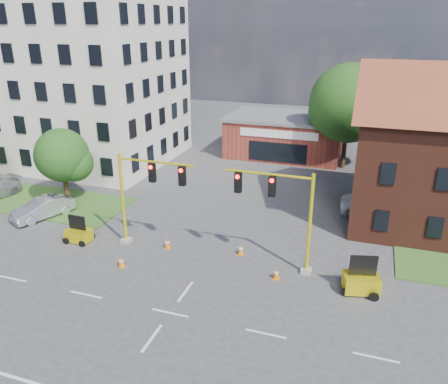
# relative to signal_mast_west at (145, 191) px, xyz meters

# --- Properties ---
(ground) EXTENTS (120.00, 120.00, 0.00)m
(ground) POSITION_rel_signal_mast_west_xyz_m (4.36, -6.00, -3.92)
(ground) COLOR #3C3D3F
(ground) RESTS_ON ground
(grass_verge_nw) EXTENTS (22.00, 6.00, 0.08)m
(grass_verge_nw) POSITION_rel_signal_mast_west_xyz_m (-15.64, 4.00, -3.88)
(grass_verge_nw) COLOR #305A21
(grass_verge_nw) RESTS_ON ground
(lane_markings) EXTENTS (60.00, 36.00, 0.01)m
(lane_markings) POSITION_rel_signal_mast_west_xyz_m (4.36, -9.00, -3.91)
(lane_markings) COLOR white
(lane_markings) RESTS_ON ground
(office_block) EXTENTS (18.40, 15.40, 20.60)m
(office_block) POSITION_rel_signal_mast_west_xyz_m (-15.64, 15.91, 6.39)
(office_block) COLOR beige
(office_block) RESTS_ON ground
(brick_shop) EXTENTS (12.40, 8.40, 4.30)m
(brick_shop) POSITION_rel_signal_mast_west_xyz_m (4.36, 23.99, -1.76)
(brick_shop) COLOR maroon
(brick_shop) RESTS_ON ground
(tree_large) EXTENTS (7.97, 7.59, 10.29)m
(tree_large) POSITION_rel_signal_mast_west_xyz_m (11.24, 21.08, 2.30)
(tree_large) COLOR #372414
(tree_large) RESTS_ON ground
(tree_nw_front) EXTENTS (4.41, 4.20, 6.17)m
(tree_nw_front) POSITION_rel_signal_mast_west_xyz_m (-9.43, 4.58, -0.03)
(tree_nw_front) COLOR #372414
(tree_nw_front) RESTS_ON ground
(signal_mast_west) EXTENTS (5.30, 0.60, 6.20)m
(signal_mast_west) POSITION_rel_signal_mast_west_xyz_m (0.00, 0.00, 0.00)
(signal_mast_west) COLOR #989892
(signal_mast_west) RESTS_ON ground
(signal_mast_east) EXTENTS (5.30, 0.60, 6.20)m
(signal_mast_east) POSITION_rel_signal_mast_west_xyz_m (8.71, 0.00, 0.00)
(signal_mast_east) COLOR #989892
(signal_mast_east) RESTS_ON ground
(trailer_west) EXTENTS (1.64, 1.12, 1.83)m
(trailer_west) POSITION_rel_signal_mast_west_xyz_m (-4.72, -0.90, -3.35)
(trailer_west) COLOR yellow
(trailer_west) RESTS_ON ground
(trailer_east) EXTENTS (2.12, 1.67, 2.13)m
(trailer_east) POSITION_rel_signal_mast_west_xyz_m (13.46, -0.97, -3.25)
(trailer_east) COLOR yellow
(trailer_east) RESTS_ON ground
(cone_a) EXTENTS (0.40, 0.40, 0.70)m
(cone_a) POSITION_rel_signal_mast_west_xyz_m (-0.32, -2.85, -3.58)
(cone_a) COLOR orange
(cone_a) RESTS_ON ground
(cone_b) EXTENTS (0.40, 0.40, 0.70)m
(cone_b) POSITION_rel_signal_mast_west_xyz_m (1.29, 0.15, -3.58)
(cone_b) COLOR orange
(cone_b) RESTS_ON ground
(cone_c) EXTENTS (0.40, 0.40, 0.70)m
(cone_c) POSITION_rel_signal_mast_west_xyz_m (8.81, -1.18, -3.58)
(cone_c) COLOR orange
(cone_c) RESTS_ON ground
(cone_d) EXTENTS (0.40, 0.40, 0.70)m
(cone_d) POSITION_rel_signal_mast_west_xyz_m (6.07, 0.88, -3.58)
(cone_d) COLOR orange
(cone_d) RESTS_ON ground
(pickup_white) EXTENTS (5.74, 2.67, 1.59)m
(pickup_white) POSITION_rel_signal_mast_west_xyz_m (14.37, 9.71, -3.12)
(pickup_white) COLOR white
(pickup_white) RESTS_ON ground
(sedan_silver_front) EXTENTS (3.31, 4.88, 1.52)m
(sedan_silver_front) POSITION_rel_signal_mast_west_xyz_m (-9.62, 1.57, -3.16)
(sedan_silver_front) COLOR #A4A5AB
(sedan_silver_front) RESTS_ON ground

